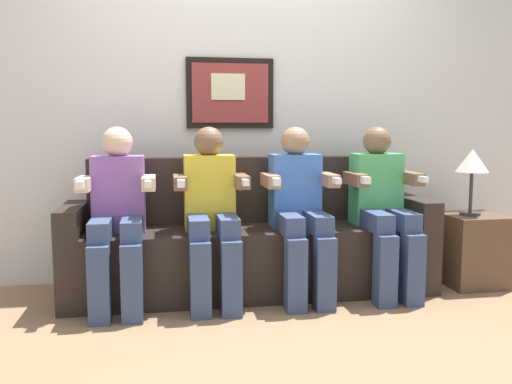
% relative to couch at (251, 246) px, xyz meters
% --- Properties ---
extents(ground_plane, '(6.27, 6.27, 0.00)m').
position_rel_couch_xyz_m(ground_plane, '(0.00, -0.33, -0.31)').
color(ground_plane, '#8C6B4C').
extents(back_wall_assembly, '(4.82, 0.10, 2.60)m').
position_rel_couch_xyz_m(back_wall_assembly, '(-0.00, 0.44, 0.99)').
color(back_wall_assembly, silver).
rests_on(back_wall_assembly, ground_plane).
extents(couch, '(2.42, 0.58, 0.90)m').
position_rel_couch_xyz_m(couch, '(0.00, 0.00, 0.00)').
color(couch, '#2D231E').
rests_on(couch, ground_plane).
extents(person_leftmost, '(0.46, 0.56, 1.11)m').
position_rel_couch_xyz_m(person_leftmost, '(-0.85, -0.17, 0.29)').
color(person_leftmost, '#8C59A5').
rests_on(person_leftmost, ground_plane).
extents(person_left_center, '(0.46, 0.56, 1.11)m').
position_rel_couch_xyz_m(person_left_center, '(-0.28, -0.17, 0.29)').
color(person_left_center, yellow).
rests_on(person_left_center, ground_plane).
extents(person_right_center, '(0.46, 0.56, 1.11)m').
position_rel_couch_xyz_m(person_right_center, '(0.28, -0.17, 0.29)').
color(person_right_center, '#3F72CC').
rests_on(person_right_center, ground_plane).
extents(person_rightmost, '(0.46, 0.56, 1.11)m').
position_rel_couch_xyz_m(person_rightmost, '(0.85, -0.17, 0.29)').
color(person_rightmost, '#4CB266').
rests_on(person_rightmost, ground_plane).
extents(side_table_right, '(0.40, 0.40, 0.50)m').
position_rel_couch_xyz_m(side_table_right, '(1.56, -0.11, -0.06)').
color(side_table_right, brown).
rests_on(side_table_right, ground_plane).
extents(table_lamp, '(0.22, 0.22, 0.46)m').
position_rel_couch_xyz_m(table_lamp, '(1.52, -0.12, 0.55)').
color(table_lamp, '#333338').
rests_on(table_lamp, side_table_right).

